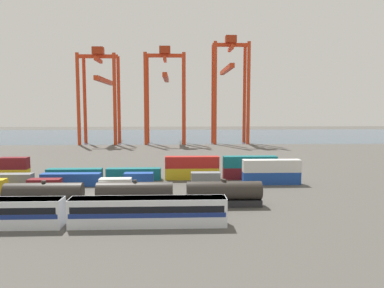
# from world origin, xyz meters

# --- Properties ---
(ground_plane) EXTENTS (420.00, 420.00, 0.00)m
(ground_plane) POSITION_xyz_m (0.00, 40.00, 0.00)
(ground_plane) COLOR #4C4944
(harbour_water) EXTENTS (400.00, 110.00, 0.01)m
(harbour_water) POSITION_xyz_m (0.00, 148.71, 0.00)
(harbour_water) COLOR #384C60
(harbour_water) RESTS_ON ground_plane
(passenger_train) EXTENTS (43.43, 3.14, 3.90)m
(passenger_train) POSITION_xyz_m (-0.39, -18.25, 2.14)
(passenger_train) COLOR silver
(passenger_train) RESTS_ON ground_plane
(freight_tank_row) EXTENTS (55.82, 2.98, 4.44)m
(freight_tank_row) POSITION_xyz_m (0.50, -8.50, 2.11)
(freight_tank_row) COLOR #232326
(freight_tank_row) RESTS_ON ground_plane
(shipping_container_2) EXTENTS (6.04, 2.44, 2.60)m
(shipping_container_2) POSITION_xyz_m (-10.59, 2.65, 1.30)
(shipping_container_2) COLOR maroon
(shipping_container_2) RESTS_ON ground_plane
(shipping_container_3) EXTENTS (6.04, 2.44, 2.60)m
(shipping_container_3) POSITION_xyz_m (2.78, 2.65, 1.30)
(shipping_container_3) COLOR silver
(shipping_container_3) RESTS_ON ground_plane
(shipping_container_5) EXTENTS (12.10, 2.44, 2.60)m
(shipping_container_5) POSITION_xyz_m (-21.23, 8.56, 1.30)
(shipping_container_5) COLOR slate
(shipping_container_5) RESTS_ON ground_plane
(shipping_container_6) EXTENTS (12.10, 2.44, 2.60)m
(shipping_container_6) POSITION_xyz_m (-7.30, 8.56, 1.30)
(shipping_container_6) COLOR #1C4299
(shipping_container_6) RESTS_ON ground_plane
(shipping_container_7) EXTENTS (6.04, 2.44, 2.60)m
(shipping_container_7) POSITION_xyz_m (6.63, 8.56, 1.30)
(shipping_container_7) COLOR #1C4299
(shipping_container_7) RESTS_ON ground_plane
(shipping_container_8) EXTENTS (6.04, 2.44, 2.60)m
(shipping_container_8) POSITION_xyz_m (20.56, 8.56, 1.30)
(shipping_container_8) COLOR slate
(shipping_container_8) RESTS_ON ground_plane
(shipping_container_9) EXTENTS (12.10, 2.44, 2.60)m
(shipping_container_9) POSITION_xyz_m (34.50, 8.56, 1.30)
(shipping_container_9) COLOR #1C4299
(shipping_container_9) RESTS_ON ground_plane
(shipping_container_10) EXTENTS (12.10, 2.44, 2.60)m
(shipping_container_10) POSITION_xyz_m (34.50, 8.56, 3.90)
(shipping_container_10) COLOR silver
(shipping_container_10) RESTS_ON shipping_container_9
(shipping_container_12) EXTENTS (6.04, 2.44, 2.60)m
(shipping_container_12) POSITION_xyz_m (-21.30, 14.47, 1.30)
(shipping_container_12) COLOR gold
(shipping_container_12) RESTS_ON ground_plane
(shipping_container_13) EXTENTS (6.04, 2.44, 2.60)m
(shipping_container_13) POSITION_xyz_m (-21.30, 14.47, 3.90)
(shipping_container_13) COLOR maroon
(shipping_container_13) RESTS_ON shipping_container_12
(shipping_container_14) EXTENTS (12.10, 2.44, 2.60)m
(shipping_container_14) POSITION_xyz_m (-8.20, 14.47, 1.30)
(shipping_container_14) COLOR #146066
(shipping_container_14) RESTS_ON ground_plane
(shipping_container_15) EXTENTS (12.10, 2.44, 2.60)m
(shipping_container_15) POSITION_xyz_m (4.89, 14.47, 1.30)
(shipping_container_15) COLOR #146066
(shipping_container_15) RESTS_ON ground_plane
(shipping_container_16) EXTENTS (12.10, 2.44, 2.60)m
(shipping_container_16) POSITION_xyz_m (17.99, 14.47, 1.30)
(shipping_container_16) COLOR gold
(shipping_container_16) RESTS_ON ground_plane
(shipping_container_17) EXTENTS (12.10, 2.44, 2.60)m
(shipping_container_17) POSITION_xyz_m (17.99, 14.47, 3.90)
(shipping_container_17) COLOR #AD211C
(shipping_container_17) RESTS_ON shipping_container_16
(shipping_container_18) EXTENTS (12.10, 2.44, 2.60)m
(shipping_container_18) POSITION_xyz_m (31.09, 14.47, 1.30)
(shipping_container_18) COLOR maroon
(shipping_container_18) RESTS_ON ground_plane
(shipping_container_19) EXTENTS (12.10, 2.44, 2.60)m
(shipping_container_19) POSITION_xyz_m (31.09, 14.47, 3.90)
(shipping_container_19) COLOR #146066
(shipping_container_19) RESTS_ON shipping_container_18
(gantry_crane_west) EXTENTS (17.11, 39.86, 42.58)m
(gantry_crane_west) POSITION_xyz_m (-19.87, 102.32, 25.72)
(gantry_crane_west) COLOR red
(gantry_crane_west) RESTS_ON ground_plane
(gantry_crane_central) EXTENTS (18.23, 36.05, 43.09)m
(gantry_crane_central) POSITION_xyz_m (9.39, 101.77, 26.18)
(gantry_crane_central) COLOR red
(gantry_crane_central) RESTS_ON ground_plane
(gantry_crane_east) EXTENTS (16.25, 37.91, 47.90)m
(gantry_crane_east) POSITION_xyz_m (38.65, 101.89, 28.93)
(gantry_crane_east) COLOR red
(gantry_crane_east) RESTS_ON ground_plane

